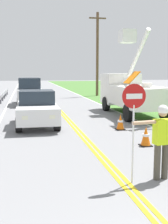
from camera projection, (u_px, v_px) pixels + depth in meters
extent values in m
cube|color=yellow|center=(54.00, 105.00, 22.02)|extent=(0.11, 110.00, 0.01)
cube|color=yellow|center=(56.00, 105.00, 22.06)|extent=(0.11, 110.00, 0.01)
cube|color=silver|center=(100.00, 104.00, 22.76)|extent=(0.12, 110.00, 0.01)
cube|color=silver|center=(7.00, 107.00, 21.32)|extent=(0.12, 110.00, 0.01)
cylinder|color=#474238|center=(165.00, 161.00, 6.97)|extent=(0.16, 0.16, 0.88)
cylinder|color=#474238|center=(157.00, 162.00, 6.90)|extent=(0.16, 0.16, 0.88)
cube|color=#C6EA19|center=(162.00, 132.00, 6.83)|extent=(0.43, 0.29, 0.60)
cylinder|color=tan|center=(144.00, 123.00, 6.63)|extent=(0.61, 0.16, 0.09)
sphere|color=tan|center=(163.00, 112.00, 6.76)|extent=(0.22, 0.22, 0.22)
sphere|color=white|center=(163.00, 110.00, 6.75)|extent=(0.25, 0.25, 0.25)
cylinder|color=silver|center=(133.00, 145.00, 6.61)|extent=(0.04, 0.04, 1.85)
cylinder|color=#B71414|center=(134.00, 96.00, 6.46)|extent=(0.56, 0.03, 0.56)
cube|color=white|center=(134.00, 96.00, 6.44)|extent=(0.38, 0.01, 0.12)
cube|color=white|center=(140.00, 96.00, 16.04)|extent=(2.32, 4.61, 1.10)
cube|color=white|center=(120.00, 88.00, 19.36)|extent=(2.21, 2.11, 2.00)
cube|color=#1E2833|center=(116.00, 83.00, 20.31)|extent=(1.98, 0.07, 0.90)
cylinder|color=silver|center=(147.00, 85.00, 15.06)|extent=(0.56, 0.56, 0.24)
cylinder|color=silver|center=(136.00, 58.00, 16.38)|extent=(0.25, 3.33, 2.93)
cube|color=white|center=(127.00, 36.00, 17.73)|extent=(0.90, 0.90, 0.80)
cube|color=orange|center=(132.00, 77.00, 13.91)|extent=(0.60, 0.80, 0.59)
cylinder|color=black|center=(106.00, 104.00, 19.10)|extent=(0.32, 0.92, 0.92)
cylinder|color=black|center=(135.00, 103.00, 19.50)|extent=(0.32, 0.92, 0.92)
cylinder|color=black|center=(128.00, 113.00, 14.94)|extent=(0.32, 0.92, 0.92)
cylinder|color=black|center=(165.00, 112.00, 15.35)|extent=(0.32, 0.92, 0.92)
cube|color=silver|center=(37.00, 112.00, 13.64)|extent=(1.89, 4.12, 0.72)
cube|color=#1E2833|center=(37.00, 97.00, 13.79)|extent=(1.64, 1.74, 0.64)
cube|color=#EAEACC|center=(52.00, 117.00, 11.77)|extent=(0.24, 0.06, 0.16)
cube|color=#EAEACC|center=(25.00, 118.00, 11.56)|extent=(0.24, 0.06, 0.16)
cylinder|color=black|center=(57.00, 123.00, 12.61)|extent=(0.29, 0.68, 0.68)
cylinder|color=black|center=(19.00, 125.00, 12.30)|extent=(0.29, 0.68, 0.68)
cylinder|color=black|center=(52.00, 115.00, 15.08)|extent=(0.29, 0.68, 0.68)
cylinder|color=black|center=(20.00, 116.00, 14.77)|extent=(0.29, 0.68, 0.68)
cube|color=silver|center=(30.00, 94.00, 22.75)|extent=(1.86, 4.61, 0.92)
cube|color=#1E2833|center=(29.00, 83.00, 22.63)|extent=(1.63, 2.86, 0.84)
cube|color=#EAEACC|center=(38.00, 96.00, 20.65)|extent=(0.24, 0.06, 0.16)
cube|color=#EAEACC|center=(22.00, 96.00, 20.42)|extent=(0.24, 0.06, 0.16)
cylinder|color=black|center=(41.00, 102.00, 21.60)|extent=(0.28, 0.68, 0.68)
cylinder|color=black|center=(19.00, 102.00, 21.27)|extent=(0.28, 0.68, 0.68)
cylinder|color=black|center=(39.00, 98.00, 24.36)|extent=(0.28, 0.68, 0.68)
cylinder|color=black|center=(19.00, 99.00, 24.03)|extent=(0.28, 0.68, 0.68)
cylinder|color=brown|center=(97.00, 55.00, 30.34)|extent=(0.28, 0.28, 8.69)
cube|color=brown|center=(98.00, 18.00, 29.81)|extent=(1.80, 0.14, 0.14)
cone|color=orange|center=(146.00, 136.00, 10.07)|extent=(0.36, 0.36, 0.70)
cylinder|color=white|center=(146.00, 135.00, 10.06)|extent=(0.25, 0.25, 0.08)
cube|color=black|center=(146.00, 145.00, 10.12)|extent=(0.40, 0.40, 0.03)
cone|color=orange|center=(120.00, 122.00, 12.89)|extent=(0.36, 0.36, 0.70)
cylinder|color=white|center=(120.00, 121.00, 12.88)|extent=(0.25, 0.25, 0.08)
cube|color=black|center=(120.00, 129.00, 12.93)|extent=(0.40, 0.40, 0.03)
cube|color=#4C4C51|center=(1.00, 100.00, 23.11)|extent=(0.10, 0.10, 0.55)
cube|color=#4C4C51|center=(3.00, 98.00, 25.32)|extent=(0.10, 0.10, 0.55)
cube|color=#4C4C51|center=(4.00, 96.00, 27.54)|extent=(0.10, 0.10, 0.55)
cube|color=#4C4C51|center=(6.00, 94.00, 29.76)|extent=(0.10, 0.10, 0.55)
cube|color=#4C4C51|center=(7.00, 92.00, 31.97)|extent=(0.10, 0.10, 0.55)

